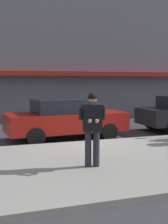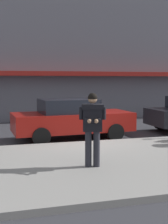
% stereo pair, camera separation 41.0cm
% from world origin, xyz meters
% --- Properties ---
extents(ground_plane, '(80.00, 80.00, 0.00)m').
position_xyz_m(ground_plane, '(0.00, 0.00, 0.00)').
color(ground_plane, '#333338').
extents(sidewalk, '(32.00, 5.30, 0.14)m').
position_xyz_m(sidewalk, '(1.00, -2.85, 0.07)').
color(sidewalk, gray).
rests_on(sidewalk, ground).
extents(curb_paint_line, '(28.00, 0.12, 0.01)m').
position_xyz_m(curb_paint_line, '(1.00, 0.05, 0.00)').
color(curb_paint_line, silver).
rests_on(curb_paint_line, ground).
extents(parked_sedan_mid, '(4.60, 2.12, 1.54)m').
position_xyz_m(parked_sedan_mid, '(-0.40, 1.01, 0.79)').
color(parked_sedan_mid, maroon).
rests_on(parked_sedan_mid, ground).
extents(man_texting_on_phone, '(0.63, 0.64, 1.81)m').
position_xyz_m(man_texting_on_phone, '(-0.95, -3.34, 1.25)').
color(man_texting_on_phone, '#23232B').
rests_on(man_texting_on_phone, sidewalk).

